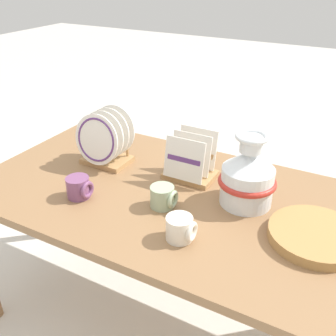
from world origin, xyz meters
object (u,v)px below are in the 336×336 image
object	(u,v)px
wicker_charger_stack	(316,235)
mug_sage_glaze	(163,197)
ceramic_vase	(248,176)
mug_cream_glaze	(181,229)
dish_rack_round_plates	(105,142)
dish_rack_square_plates	(191,164)
mug_plum_glaze	(79,188)

from	to	relation	value
wicker_charger_stack	mug_sage_glaze	bearing A→B (deg)	-172.78
ceramic_vase	mug_cream_glaze	bearing A→B (deg)	-110.60
dish_rack_round_plates	dish_rack_square_plates	distance (m)	0.40
dish_rack_round_plates	mug_cream_glaze	xyz separation A→B (m)	(0.55, -0.33, -0.06)
dish_rack_round_plates	mug_plum_glaze	bearing A→B (deg)	-73.71
ceramic_vase	wicker_charger_stack	world-z (taller)	ceramic_vase
dish_rack_round_plates	dish_rack_square_plates	size ratio (longest dim) A/B	1.20
dish_rack_square_plates	wicker_charger_stack	size ratio (longest dim) A/B	0.66
dish_rack_square_plates	mug_plum_glaze	bearing A→B (deg)	-131.71
ceramic_vase	dish_rack_square_plates	distance (m)	0.29
mug_plum_glaze	mug_sage_glaze	bearing A→B (deg)	16.94
dish_rack_square_plates	wicker_charger_stack	distance (m)	0.58
ceramic_vase	mug_sage_glaze	size ratio (longest dim) A/B	2.88
ceramic_vase	dish_rack_round_plates	size ratio (longest dim) A/B	1.15
dish_rack_square_plates	wicker_charger_stack	world-z (taller)	dish_rack_square_plates
mug_plum_glaze	dish_rack_square_plates	bearing A→B (deg)	48.29
dish_rack_round_plates	mug_cream_glaze	size ratio (longest dim) A/B	2.50
mug_plum_glaze	dish_rack_round_plates	bearing A→B (deg)	106.29
ceramic_vase	mug_cream_glaze	xyz separation A→B (m)	(-0.12, -0.31, -0.07)
ceramic_vase	mug_sage_glaze	bearing A→B (deg)	-146.63
dish_rack_round_plates	mug_sage_glaze	size ratio (longest dim) A/B	2.50
ceramic_vase	wicker_charger_stack	bearing A→B (deg)	-20.50
dish_rack_round_plates	mug_sage_glaze	bearing A→B (deg)	-24.66
mug_cream_glaze	mug_plum_glaze	size ratio (longest dim) A/B	1.00
dish_rack_square_plates	mug_plum_glaze	distance (m)	0.47
mug_cream_glaze	mug_sage_glaze	xyz separation A→B (m)	(-0.14, 0.14, 0.00)
mug_sage_glaze	mug_plum_glaze	bearing A→B (deg)	-163.06
ceramic_vase	mug_cream_glaze	size ratio (longest dim) A/B	2.88
dish_rack_square_plates	mug_cream_glaze	xyz separation A→B (m)	(0.15, -0.39, -0.02)
ceramic_vase	mug_plum_glaze	size ratio (longest dim) A/B	2.88
wicker_charger_stack	mug_plum_glaze	distance (m)	0.88
wicker_charger_stack	mug_sage_glaze	xyz separation A→B (m)	(-0.54, -0.07, 0.02)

